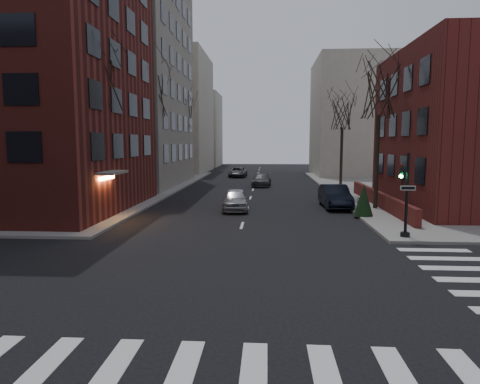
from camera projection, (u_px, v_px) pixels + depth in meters
name	position (u px, v px, depth m)	size (l,w,h in m)	color
ground	(217.00, 308.00, 12.06)	(160.00, 160.00, 0.00)	black
building_left_brick	(13.00, 76.00, 28.35)	(15.00, 15.00, 18.00)	maroon
building_left_tan	(94.00, 53.00, 45.21)	(18.00, 18.00, 28.00)	gray
low_wall_right	(379.00, 199.00, 30.22)	(0.35, 16.00, 1.00)	#5B1B1A
building_distant_la	(162.00, 114.00, 66.48)	(14.00, 16.00, 18.00)	#BEB5A1
building_distant_ra	(365.00, 118.00, 59.73)	(14.00, 14.00, 16.00)	#BEB5A1
building_distant_lb	(194.00, 130.00, 83.44)	(10.00, 12.00, 14.00)	#BEB5A1
traffic_signal	(405.00, 200.00, 20.25)	(0.76, 0.44, 4.00)	black
tree_left_a	(97.00, 78.00, 25.51)	(4.18, 4.18, 10.26)	#2D231C
tree_left_b	(151.00, 93.00, 37.35)	(4.40, 4.40, 10.80)	#2D231C
tree_left_c	(183.00, 114.00, 51.33)	(3.96, 3.96, 9.72)	#2D231C
tree_right_a	(379.00, 91.00, 28.41)	(3.96, 3.96, 9.72)	#2D231C
tree_right_b	(343.00, 112.00, 42.33)	(3.74, 3.74, 9.18)	#2D231C
streetlamp_near	(146.00, 147.00, 33.89)	(0.36, 0.36, 6.28)	black
streetlamp_far	(191.00, 145.00, 53.72)	(0.36, 0.36, 6.28)	black
parked_sedan	(335.00, 196.00, 30.34)	(1.72, 4.94, 1.63)	black
car_lane_silver	(235.00, 199.00, 29.29)	(1.74, 4.32, 1.47)	#A0A0A5
car_lane_gray	(262.00, 180.00, 45.26)	(1.82, 4.49, 1.30)	#3A3B3F
car_lane_far	(238.00, 172.00, 57.19)	(2.19, 4.76, 1.32)	#404145
sandwich_board	(357.00, 204.00, 28.16)	(0.42, 0.58, 0.94)	white
evergreen_shrub	(364.00, 200.00, 26.16)	(1.17, 1.17, 1.94)	black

